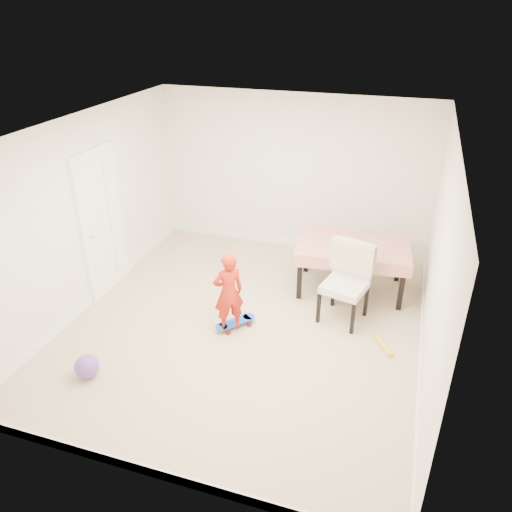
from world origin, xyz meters
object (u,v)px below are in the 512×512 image
(skateboard, at_px, (235,324))
(balloon, at_px, (87,367))
(dining_table, at_px, (351,267))
(dining_chair, at_px, (345,284))
(child, at_px, (229,295))

(skateboard, bearing_deg, balloon, 176.95)
(dining_table, bearing_deg, dining_chair, -94.44)
(child, xyz_separation_m, balloon, (-1.23, -1.34, -0.40))
(dining_chair, height_order, child, child)
(dining_table, xyz_separation_m, skateboard, (-1.28, -1.43, -0.33))
(skateboard, relative_size, balloon, 2.10)
(dining_table, bearing_deg, child, -137.03)
(dining_chair, height_order, skateboard, dining_chair)
(dining_table, bearing_deg, skateboard, -137.62)
(dining_table, xyz_separation_m, child, (-1.33, -1.52, 0.17))
(dining_table, bearing_deg, balloon, -137.64)
(child, height_order, balloon, child)
(dining_table, distance_m, balloon, 3.85)
(dining_table, relative_size, skateboard, 2.71)
(dining_table, height_order, balloon, dining_table)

